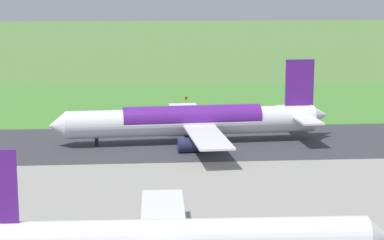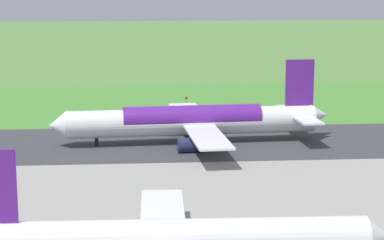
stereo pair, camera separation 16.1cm
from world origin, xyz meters
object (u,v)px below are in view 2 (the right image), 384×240
object	(u,v)px
airliner_parked_mid	(169,239)
no_stopping_sign	(186,101)
traffic_cone_orange	(166,110)
airliner_main	(194,121)

from	to	relation	value
airliner_parked_mid	no_stopping_sign	bearing A→B (deg)	-95.10
traffic_cone_orange	airliner_main	bearing A→B (deg)	96.37
airliner_main	traffic_cone_orange	bearing A→B (deg)	-83.63
airliner_parked_mid	traffic_cone_orange	world-z (taller)	airliner_parked_mid
airliner_main	no_stopping_sign	size ratio (longest dim) A/B	21.71
airliner_parked_mid	traffic_cone_orange	distance (m)	96.16
airliner_parked_mid	airliner_main	bearing A→B (deg)	-97.11
airliner_parked_mid	no_stopping_sign	xyz separation A→B (m)	(-9.04, -101.19, -2.31)
airliner_main	airliner_parked_mid	bearing A→B (deg)	82.89
airliner_main	airliner_parked_mid	distance (m)	62.35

